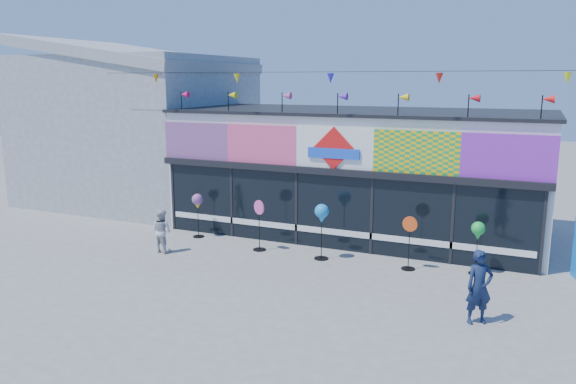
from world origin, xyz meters
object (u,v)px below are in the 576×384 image
Objects in this scene: spinner_4 at (478,232)px; child at (162,231)px; spinner_2 at (322,215)px; spinner_3 at (409,242)px; spinner_1 at (259,224)px; adult_man at (479,287)px; spinner_0 at (198,203)px.

spinner_4 is 1.10× the size of child.
spinner_2 is 1.10× the size of spinner_3.
child is at bearing -164.33° from spinner_2.
spinner_1 is at bearing -179.02° from spinner_3.
adult_man is at bearing -22.79° from spinner_1.
spinner_1 reaches higher than spinner_0.
spinner_1 reaches higher than spinner_4.
spinner_3 reaches higher than spinner_0.
adult_man is (4.56, -2.72, -0.50)m from spinner_2.
spinner_3 is 1.79m from spinner_4.
spinner_0 is 9.64m from adult_man.
spinner_1 is at bearing -176.09° from spinner_4.
spinner_2 is at bearing -177.25° from spinner_3.
spinner_2 is at bearing -1.20° from spinner_1.
adult_man is (9.07, -3.25, -0.36)m from spinner_0.
adult_man is at bearing -30.82° from spinner_2.
spinner_3 is at bearing 2.75° from spinner_2.
spinner_2 reaches higher than adult_man.
spinner_0 is at bearing 179.61° from spinner_4.
adult_man is at bearing 178.42° from child.
spinner_2 is 1.25× the size of child.
spinner_4 is at bearing -0.39° from spinner_0.
spinner_0 is 2.56m from spinner_1.
spinner_3 is at bearing 93.43° from adult_man.
spinner_2 is 5.34m from adult_man.
child is (-7.09, -1.41, -0.13)m from spinner_3.
spinner_2 is 2.54m from spinner_3.
spinner_0 is 1.11× the size of child.
spinner_3 is 1.14× the size of child.
spinner_1 is (2.49, -0.49, -0.34)m from spinner_0.
child is at bearing -93.03° from spinner_0.
spinner_4 is (1.72, 0.35, 0.37)m from spinner_3.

